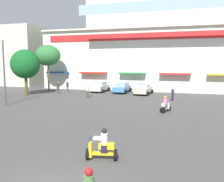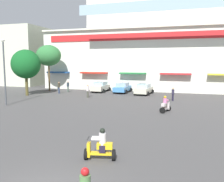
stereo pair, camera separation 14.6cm
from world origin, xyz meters
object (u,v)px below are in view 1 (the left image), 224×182
object	(u,v)px
parked_car_0	(100,87)
pedestrian_0	(87,90)
scooter_rider_2	(102,147)
streetlamp_near	(4,67)
plaza_tree_2	(25,64)
parked_car_2	(143,89)
scooter_rider_5	(165,105)
pedestrian_2	(173,93)
plaza_tree_0	(48,56)
parked_car_1	(122,88)
pedestrian_1	(67,86)
pedestrian_4	(58,87)

from	to	relation	value
parked_car_0	pedestrian_0	xyz separation A→B (m)	(0.49, -6.39, 0.18)
scooter_rider_2	streetlamp_near	world-z (taller)	streetlamp_near
plaza_tree_2	parked_car_2	bearing A→B (deg)	21.10
scooter_rider_5	streetlamp_near	bearing A→B (deg)	-175.68
parked_car_2	pedestrian_2	distance (m)	6.40
pedestrian_2	streetlamp_near	distance (m)	18.82
parked_car_2	plaza_tree_0	bearing A→B (deg)	-179.29
plaza_tree_0	parked_car_2	xyz separation A→B (m)	(15.02, 0.19, -4.79)
scooter_rider_2	pedestrian_2	size ratio (longest dim) A/B	0.97
parked_car_0	parked_car_1	size ratio (longest dim) A/B	1.00
parked_car_0	pedestrian_1	xyz separation A→B (m)	(-4.59, -1.93, 0.17)
pedestrian_0	scooter_rider_2	bearing A→B (deg)	-65.68
pedestrian_0	plaza_tree_2	bearing A→B (deg)	-176.20
pedestrian_1	pedestrian_4	size ratio (longest dim) A/B	0.98
pedestrian_1	plaza_tree_2	bearing A→B (deg)	-125.63
plaza_tree_0	parked_car_2	world-z (taller)	plaza_tree_0
parked_car_1	pedestrian_1	size ratio (longest dim) A/B	2.69
pedestrian_4	streetlamp_near	size ratio (longest dim) A/B	0.25
parked_car_0	parked_car_2	world-z (taller)	parked_car_0
plaza_tree_2	streetlamp_near	bearing A→B (deg)	-69.90
scooter_rider_2	pedestrian_4	size ratio (longest dim) A/B	0.90
parked_car_0	parked_car_2	xyz separation A→B (m)	(6.87, -1.16, -0.02)
parked_car_0	pedestrian_0	world-z (taller)	pedestrian_0
plaza_tree_2	pedestrian_2	size ratio (longest dim) A/B	3.96
pedestrian_0	scooter_rider_5	bearing A→B (deg)	-31.93
parked_car_1	streetlamp_near	distance (m)	16.97
plaza_tree_2	parked_car_2	xyz separation A→B (m)	(15.07, 5.82, -3.49)
parked_car_2	pedestrian_4	size ratio (longest dim) A/B	2.59
pedestrian_0	streetlamp_near	distance (m)	10.24
pedestrian_2	scooter_rider_5	bearing A→B (deg)	-92.79
parked_car_2	pedestrian_2	world-z (taller)	pedestrian_2
scooter_rider_5	pedestrian_1	xyz separation A→B (m)	(-15.35, 10.86, 0.30)
parked_car_2	scooter_rider_2	distance (m)	23.55
pedestrian_4	streetlamp_near	bearing A→B (deg)	-93.09
scooter_rider_2	streetlamp_near	xyz separation A→B (m)	(-14.35, 10.60, 3.39)
scooter_rider_5	scooter_rider_2	bearing A→B (deg)	-99.73
pedestrian_0	streetlamp_near	xyz separation A→B (m)	(-6.10, -7.64, 3.06)
pedestrian_2	streetlamp_near	world-z (taller)	streetlamp_near
parked_car_0	parked_car_1	xyz separation A→B (m)	(3.51, -0.10, -0.03)
parked_car_0	plaza_tree_0	bearing A→B (deg)	-170.65
pedestrian_1	pedestrian_2	size ratio (longest dim) A/B	1.05
pedestrian_1	streetlamp_near	size ratio (longest dim) A/B	0.24
plaza_tree_2	parked_car_1	world-z (taller)	plaza_tree_2
plaza_tree_0	scooter_rider_5	bearing A→B (deg)	-31.21
streetlamp_near	parked_car_0	bearing A→B (deg)	68.18
plaza_tree_0	pedestrian_2	world-z (taller)	plaza_tree_0
pedestrian_1	parked_car_0	bearing A→B (deg)	22.83
pedestrian_4	parked_car_0	bearing A→B (deg)	37.08
parked_car_1	parked_car_2	bearing A→B (deg)	-17.42
parked_car_1	streetlamp_near	size ratio (longest dim) A/B	0.64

